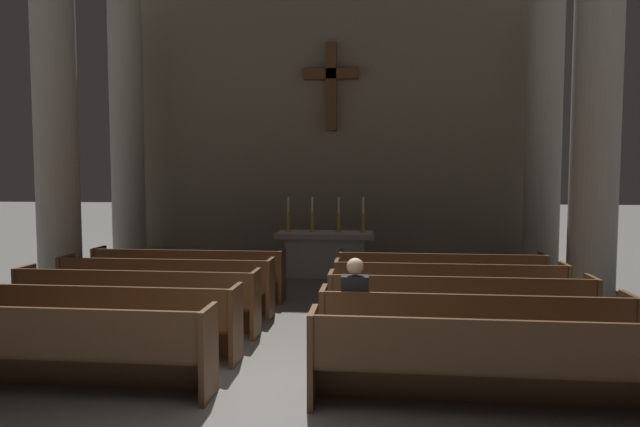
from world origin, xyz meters
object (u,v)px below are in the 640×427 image
object	(u,v)px
pew_left_row_2	(99,321)
pew_left_row_5	(189,274)
pew_right_row_5	(440,279)
candlestick_inner_right	(339,221)
pew_right_row_4	(448,292)
column_right_second	(597,89)
pew_right_row_1	(492,363)
pew_right_row_2	(472,331)
pew_left_row_1	(47,348)
column_left_third	(127,115)
column_right_third	(544,110)
pew_right_row_3	(458,309)
column_left_second	(55,97)
candlestick_outer_left	(288,220)
pew_left_row_4	(166,286)
candlestick_outer_right	(363,221)
lone_worshipper	(355,309)
pew_left_row_3	(137,301)
candlestick_inner_left	(312,220)
altar	(325,253)

from	to	relation	value
pew_left_row_2	pew_left_row_5	xyz separation A→B (m)	(0.00, 3.24, 0.00)
pew_right_row_5	candlestick_inner_right	distance (m)	3.40
pew_right_row_4	column_right_second	xyz separation A→B (m)	(2.54, 1.18, 3.26)
column_right_second	pew_right_row_1	bearing A→B (deg)	-119.93
pew_right_row_2	column_right_second	bearing A→B (deg)	52.70
pew_left_row_1	column_left_third	world-z (taller)	column_left_third
column_left_third	column_right_third	distance (m)	9.62
pew_right_row_3	pew_right_row_4	size ratio (longest dim) A/B	1.00
column_left_second	pew_left_row_2	bearing A→B (deg)	-52.70
candlestick_outer_left	column_right_third	bearing A→B (deg)	3.62
pew_left_row_2	pew_right_row_2	xyz separation A→B (m)	(4.54, 0.00, 0.00)
pew_left_row_5	candlestick_outer_left	distance (m)	3.12
pew_left_row_4	candlestick_outer_right	bearing A→B (deg)	50.20
candlestick_outer_right	pew_left_row_5	bearing A→B (deg)	-139.51
lone_worshipper	pew_right_row_4	bearing A→B (deg)	57.40
pew_left_row_1	pew_left_row_3	bearing A→B (deg)	90.00
pew_right_row_5	column_left_second	distance (m)	7.80
pew_left_row_3	pew_left_row_4	xyz separation A→B (m)	(0.00, 1.08, 0.00)
pew_left_row_5	pew_right_row_1	xyz separation A→B (m)	(4.54, -4.32, 0.00)
candlestick_inner_right	column_left_third	bearing A→B (deg)	175.99
pew_left_row_2	pew_right_row_3	world-z (taller)	same
pew_left_row_3	pew_right_row_4	distance (m)	4.66
pew_left_row_5	candlestick_inner_right	world-z (taller)	candlestick_inner_right
pew_left_row_1	candlestick_outer_left	xyz separation A→B (m)	(1.42, 6.98, 0.79)
pew_left_row_2	pew_left_row_4	xyz separation A→B (m)	(0.00, 2.16, 0.00)
column_right_second	column_left_third	xyz separation A→B (m)	(-9.62, 2.92, 0.00)
pew_left_row_4	candlestick_inner_left	xyz separation A→B (m)	(1.97, 3.74, 0.79)
pew_left_row_2	candlestick_outer_left	bearing A→B (deg)	76.49
column_right_second	pew_left_row_1	bearing A→B (deg)	-148.03
pew_right_row_3	lone_worshipper	size ratio (longest dim) A/B	2.67
pew_left_row_2	lone_worshipper	world-z (taller)	lone_worshipper
candlestick_outer_right	lone_worshipper	size ratio (longest dim) A/B	0.60
column_left_third	lone_worshipper	world-z (taller)	column_left_third
candlestick_inner_right	lone_worshipper	xyz separation A→B (m)	(0.61, -5.86, -0.58)
pew_left_row_2	pew_right_row_5	bearing A→B (deg)	35.53
pew_left_row_3	candlestick_outer_right	size ratio (longest dim) A/B	4.46
pew_right_row_1	pew_left_row_2	bearing A→B (deg)	166.61
candlestick_outer_left	lone_worshipper	distance (m)	6.15
pew_right_row_5	column_left_second	size ratio (longest dim) A/B	0.46
pew_left_row_3	column_right_second	xyz separation A→B (m)	(7.08, 2.26, 3.26)
column_left_second	column_right_third	world-z (taller)	same
column_right_second	candlestick_outer_left	bearing A→B (deg)	155.66
pew_left_row_1	pew_right_row_1	world-z (taller)	same
pew_right_row_1	altar	size ratio (longest dim) A/B	1.60
altar	pew_left_row_4	bearing A→B (deg)	-121.22
pew_left_row_3	lone_worshipper	xyz separation A→B (m)	(3.18, -1.04, 0.22)
pew_right_row_1	pew_right_row_3	xyz separation A→B (m)	(0.00, 2.16, 0.00)
pew_left_row_2	pew_right_row_1	bearing A→B (deg)	-13.39
pew_right_row_2	pew_right_row_3	bearing A→B (deg)	90.00
pew_right_row_4	column_left_second	size ratio (longest dim) A/B	0.46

